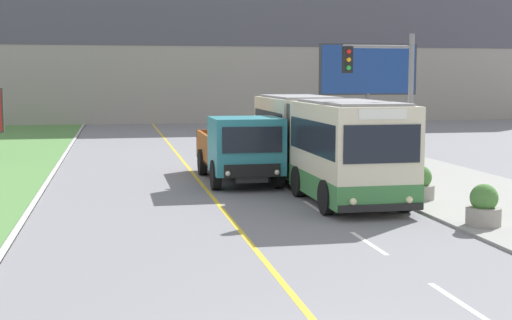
{
  "coord_description": "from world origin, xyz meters",
  "views": [
    {
      "loc": [
        -3.06,
        -7.86,
        3.9
      ],
      "look_at": [
        1.1,
        13.16,
        1.4
      ],
      "focal_mm": 50.0,
      "sensor_mm": 36.0,
      "label": 1
    }
  ],
  "objects_px": {
    "planter_round_third": "(375,169)",
    "city_bus": "(321,143)",
    "planter_round_second": "(420,184)",
    "billboard_large": "(368,72)",
    "dump_truck": "(242,150)",
    "planter_round_near": "(484,207)",
    "traffic_light_mast": "(389,95)"
  },
  "relations": [
    {
      "from": "traffic_light_mast",
      "to": "planter_round_third",
      "type": "bearing_deg",
      "value": 74.41
    },
    {
      "from": "planter_round_second",
      "to": "planter_round_near",
      "type": "bearing_deg",
      "value": -90.7
    },
    {
      "from": "billboard_large",
      "to": "city_bus",
      "type": "bearing_deg",
      "value": -117.12
    },
    {
      "from": "traffic_light_mast",
      "to": "planter_round_third",
      "type": "height_order",
      "value": "traffic_light_mast"
    },
    {
      "from": "dump_truck",
      "to": "traffic_light_mast",
      "type": "distance_m",
      "value": 6.37
    },
    {
      "from": "dump_truck",
      "to": "planter_round_near",
      "type": "distance_m",
      "value": 10.01
    },
    {
      "from": "traffic_light_mast",
      "to": "billboard_large",
      "type": "height_order",
      "value": "billboard_large"
    },
    {
      "from": "city_bus",
      "to": "planter_round_third",
      "type": "relative_size",
      "value": 11.25
    },
    {
      "from": "city_bus",
      "to": "dump_truck",
      "type": "xyz_separation_m",
      "value": [
        -2.53,
        1.62,
        -0.36
      ]
    },
    {
      "from": "planter_round_near",
      "to": "planter_round_second",
      "type": "bearing_deg",
      "value": 89.3
    },
    {
      "from": "city_bus",
      "to": "traffic_light_mast",
      "type": "xyz_separation_m",
      "value": [
        1.25,
        -3.06,
        1.73
      ]
    },
    {
      "from": "planter_round_second",
      "to": "planter_round_third",
      "type": "xyz_separation_m",
      "value": [
        0.05,
        4.04,
        -0.01
      ]
    },
    {
      "from": "traffic_light_mast",
      "to": "planter_round_third",
      "type": "distance_m",
      "value": 5.01
    },
    {
      "from": "billboard_large",
      "to": "planter_round_near",
      "type": "bearing_deg",
      "value": -100.91
    },
    {
      "from": "traffic_light_mast",
      "to": "billboard_large",
      "type": "distance_m",
      "value": 15.2
    },
    {
      "from": "dump_truck",
      "to": "planter_round_second",
      "type": "xyz_separation_m",
      "value": [
        4.85,
        -4.72,
        -0.71
      ]
    },
    {
      "from": "billboard_large",
      "to": "planter_round_near",
      "type": "xyz_separation_m",
      "value": [
        -3.58,
        -18.56,
        -3.58
      ]
    },
    {
      "from": "dump_truck",
      "to": "planter_round_near",
      "type": "height_order",
      "value": "dump_truck"
    },
    {
      "from": "city_bus",
      "to": "planter_round_third",
      "type": "xyz_separation_m",
      "value": [
        2.37,
        0.94,
        -1.08
      ]
    },
    {
      "from": "billboard_large",
      "to": "planter_round_second",
      "type": "relative_size",
      "value": 5.24
    },
    {
      "from": "city_bus",
      "to": "planter_round_second",
      "type": "distance_m",
      "value": 4.01
    },
    {
      "from": "city_bus",
      "to": "planter_round_third",
      "type": "bearing_deg",
      "value": 21.73
    },
    {
      "from": "billboard_large",
      "to": "dump_truck",
      "type": "bearing_deg",
      "value": -130.54
    },
    {
      "from": "dump_truck",
      "to": "city_bus",
      "type": "bearing_deg",
      "value": -32.69
    },
    {
      "from": "dump_truck",
      "to": "billboard_large",
      "type": "height_order",
      "value": "billboard_large"
    },
    {
      "from": "planter_round_second",
      "to": "city_bus",
      "type": "bearing_deg",
      "value": 126.8
    },
    {
      "from": "planter_round_near",
      "to": "planter_round_third",
      "type": "relative_size",
      "value": 1.05
    },
    {
      "from": "city_bus",
      "to": "planter_round_near",
      "type": "xyz_separation_m",
      "value": [
        2.27,
        -7.14,
        -1.06
      ]
    },
    {
      "from": "planter_round_third",
      "to": "city_bus",
      "type": "bearing_deg",
      "value": -158.27
    },
    {
      "from": "planter_round_second",
      "to": "traffic_light_mast",
      "type": "bearing_deg",
      "value": 177.73
    },
    {
      "from": "planter_round_second",
      "to": "planter_round_third",
      "type": "height_order",
      "value": "planter_round_second"
    },
    {
      "from": "traffic_light_mast",
      "to": "dump_truck",
      "type": "bearing_deg",
      "value": 128.95
    }
  ]
}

